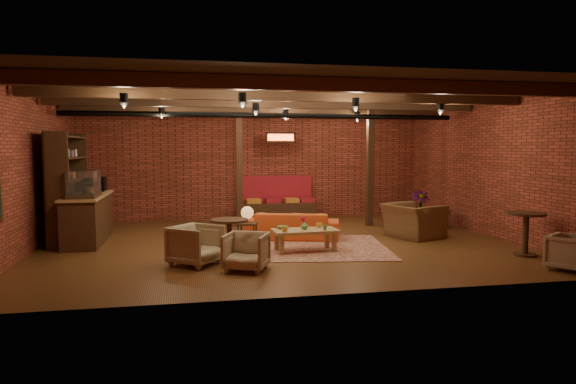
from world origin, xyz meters
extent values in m
plane|color=#37240D|center=(0.00, 0.00, 0.00)|extent=(10.00, 10.00, 0.00)
cube|color=black|center=(0.00, 0.00, 3.20)|extent=(10.00, 8.00, 0.02)
cube|color=maroon|center=(0.00, 4.00, 1.60)|extent=(10.00, 0.02, 3.20)
cube|color=maroon|center=(0.00, -4.00, 1.60)|extent=(10.00, 0.02, 3.20)
cube|color=maroon|center=(-5.00, 0.00, 1.60)|extent=(0.02, 8.00, 3.20)
cube|color=maroon|center=(5.00, 0.00, 1.60)|extent=(0.02, 8.00, 3.20)
cylinder|color=black|center=(0.00, 1.60, 2.85)|extent=(9.60, 0.12, 0.12)
cube|color=black|center=(-0.60, 2.60, 1.60)|extent=(0.16, 0.16, 3.20)
cube|color=black|center=(2.80, 2.00, 1.60)|extent=(0.16, 0.16, 3.20)
imported|color=#337F33|center=(-4.00, 1.20, 1.22)|extent=(0.35, 0.39, 0.30)
cube|color=#FB4F19|center=(0.60, 3.10, 2.35)|extent=(0.86, 0.06, 0.30)
cube|color=maroon|center=(0.31, -0.59, 0.01)|extent=(3.99, 3.27, 0.01)
imported|color=#BB461A|center=(0.38, 0.45, 0.31)|extent=(2.26, 1.39, 0.62)
cube|color=#9C7B48|center=(0.35, -0.98, 0.41)|extent=(1.32, 0.71, 0.06)
cube|color=#9C7B48|center=(-0.17, -1.23, 0.19)|extent=(0.08, 0.08, 0.38)
cube|color=#9C7B48|center=(0.90, -1.18, 0.19)|extent=(0.08, 0.08, 0.38)
cube|color=#9C7B48|center=(-0.20, -0.78, 0.19)|extent=(0.08, 0.08, 0.38)
cube|color=#9C7B48|center=(0.87, -0.72, 0.19)|extent=(0.08, 0.08, 0.38)
imported|color=gold|center=(-0.11, -1.16, 0.49)|extent=(0.13, 0.13, 0.10)
imported|color=#578A3F|center=(0.72, -1.11, 0.49)|extent=(0.11, 0.11, 0.10)
imported|color=gold|center=(0.70, -0.75, 0.49)|extent=(0.13, 0.13, 0.10)
imported|color=#578A3F|center=(-0.07, -0.79, 0.47)|extent=(0.23, 0.23, 0.06)
imported|color=#578A3F|center=(0.35, -0.93, 0.51)|extent=(0.13, 0.13, 0.13)
sphere|color=red|center=(0.35, -0.93, 0.64)|extent=(0.10, 0.10, 0.10)
cube|color=black|center=(-0.72, -0.18, 0.48)|extent=(0.50, 0.50, 0.04)
cylinder|color=black|center=(-0.72, -0.18, 0.23)|extent=(0.03, 0.03, 0.46)
cylinder|color=olive|center=(-0.72, -0.18, 0.51)|extent=(0.13, 0.13, 0.02)
cylinder|color=olive|center=(-0.72, -0.18, 0.58)|extent=(0.04, 0.04, 0.19)
sphere|color=orange|center=(-0.72, -0.18, 0.71)|extent=(0.27, 0.27, 0.27)
cylinder|color=black|center=(-1.19, -1.31, 0.72)|extent=(0.71, 0.71, 0.04)
cylinder|color=black|center=(-1.19, -1.31, 0.36)|extent=(0.10, 0.10, 0.69)
cylinder|color=black|center=(-1.19, -1.31, 0.02)|extent=(0.43, 0.43, 0.04)
imported|color=beige|center=(-1.82, -1.75, 0.39)|extent=(1.04, 1.04, 0.78)
imported|color=beige|center=(-0.99, -2.32, 0.35)|extent=(0.88, 0.86, 0.70)
imported|color=brown|center=(3.15, 0.08, 0.52)|extent=(1.13, 1.39, 1.05)
cube|color=black|center=(4.40, 1.10, 0.48)|extent=(0.57, 0.57, 0.04)
cylinder|color=black|center=(4.40, 1.10, 0.23)|extent=(0.04, 0.04, 0.46)
imported|color=black|center=(4.40, 1.10, 0.51)|extent=(0.23, 0.27, 0.02)
cylinder|color=black|center=(4.40, -2.21, 0.81)|extent=(0.71, 0.71, 0.04)
cylinder|color=black|center=(4.40, -2.21, 0.41)|extent=(0.11, 0.11, 0.78)
cylinder|color=black|center=(4.40, -2.21, 0.02)|extent=(0.43, 0.43, 0.04)
imported|color=beige|center=(4.40, -3.40, 0.34)|extent=(0.88, 0.87, 0.67)
imported|color=#4C7F4C|center=(4.00, 1.51, 1.41)|extent=(1.61, 1.61, 2.82)
camera|label=1|loc=(-1.97, -10.85, 2.08)|focal=32.00mm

